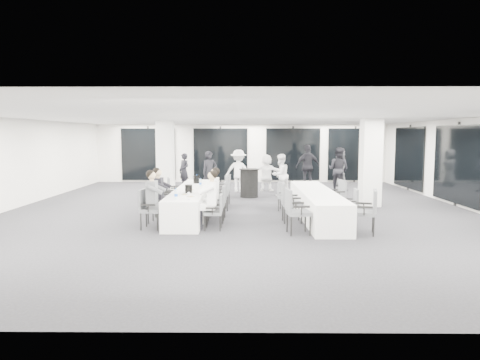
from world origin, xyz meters
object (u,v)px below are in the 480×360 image
object	(u,v)px
standing_guest_c	(239,168)
chair_side_right_mid	(351,203)
chair_main_right_second	(219,202)
standing_guest_g	(184,168)
standing_guest_e	(340,165)
banquet_table_main	(192,202)
chair_side_left_mid	(289,200)
chair_side_left_far	(283,194)
standing_guest_b	(280,172)
ice_bucket_near	(189,189)
ice_bucket_far	(197,179)
chair_side_right_far	(338,193)
chair_main_right_near	(216,209)
chair_side_right_near	(368,209)
chair_main_left_fourth	(166,194)
standing_guest_d	(308,164)
chair_main_left_near	(148,206)
chair_main_right_mid	(220,197)
chair_main_left_far	(173,189)
standing_guest_h	(339,166)
chair_main_left_second	(155,202)
cocktail_table	(249,183)
standing_guest_f	(267,170)
chair_main_right_fourth	(222,191)
chair_main_right_far	(224,188)
chair_side_left_near	(295,209)
standing_guest_a	(210,170)
banquet_table_side	(317,204)

from	to	relation	value
standing_guest_c	chair_side_right_mid	bearing A→B (deg)	128.69
chair_main_right_second	standing_guest_g	xyz separation A→B (m)	(-1.93, 7.37, 0.30)
standing_guest_e	standing_guest_g	world-z (taller)	standing_guest_e
banquet_table_main	standing_guest_e	xyz separation A→B (m)	(5.82, 7.05, 0.56)
chair_side_left_mid	chair_side_right_mid	distance (m)	1.67
chair_side_left_far	standing_guest_b	distance (m)	3.23
standing_guest_b	standing_guest_e	bearing A→B (deg)	-172.40
ice_bucket_near	standing_guest_e	bearing A→B (deg)	54.03
banquet_table_main	ice_bucket_far	world-z (taller)	ice_bucket_far
chair_main_right_second	ice_bucket_near	xyz separation A→B (m)	(-0.81, 0.19, 0.31)
chair_side_right_far	chair_main_right_near	bearing A→B (deg)	113.30
chair_side_right_near	chair_main_left_fourth	bearing A→B (deg)	75.09
chair_side_right_near	chair_side_right_far	size ratio (longest dim) A/B	1.11
standing_guest_d	standing_guest_e	size ratio (longest dim) A/B	1.14
chair_main_left_near	chair_main_right_mid	bearing A→B (deg)	139.40
chair_main_left_far	standing_guest_h	world-z (taller)	standing_guest_h
chair_side_left_mid	standing_guest_c	distance (m)	6.19
chair_main_right_near	ice_bucket_far	distance (m)	3.47
standing_guest_b	ice_bucket_near	size ratio (longest dim) A/B	8.05
chair_side_right_near	standing_guest_b	xyz separation A→B (m)	(-1.47, 6.32, 0.30)
chair_main_right_near	chair_side_left_far	xyz separation A→B (m)	(1.86, 2.66, 0.00)
chair_main_left_second	chair_main_right_second	xyz separation A→B (m)	(1.67, 0.03, 0.01)
chair_side_left_mid	standing_guest_h	world-z (taller)	standing_guest_h
cocktail_table	standing_guest_f	xyz separation A→B (m)	(0.74, 1.82, 0.32)
chair_main_left_far	chair_side_right_far	size ratio (longest dim) A/B	0.96
banquet_table_main	chair_main_left_far	distance (m)	1.86
chair_main_right_second	chair_main_right_fourth	size ratio (longest dim) A/B	0.92
chair_main_left_second	standing_guest_g	bearing A→B (deg)	-172.59
chair_main_right_far	standing_guest_g	bearing A→B (deg)	37.52
chair_main_left_fourth	chair_side_right_far	bearing A→B (deg)	81.66
chair_side_left_near	chair_main_right_fourth	bearing A→B (deg)	-156.36
banquet_table_main	chair_main_right_near	distance (m)	2.15
standing_guest_a	standing_guest_g	bearing A→B (deg)	93.31
chair_side_right_mid	standing_guest_e	bearing A→B (deg)	-7.27
banquet_table_side	chair_main_right_second	xyz separation A→B (m)	(-2.67, -0.68, 0.18)
chair_main_left_near	ice_bucket_near	xyz separation A→B (m)	(0.86, 0.97, 0.31)
banquet_table_main	chair_main_right_fourth	bearing A→B (deg)	41.35
chair_side_left_far	standing_guest_g	distance (m)	6.73
chair_main_left_fourth	banquet_table_side	bearing A→B (deg)	68.11
chair_side_right_near	chair_side_right_far	xyz separation A→B (m)	(-0.01, 3.05, -0.06)
banquet_table_side	chair_side_right_far	bearing A→B (deg)	52.00
chair_main_left_fourth	standing_guest_f	size ratio (longest dim) A/B	0.54
chair_side_left_near	ice_bucket_near	distance (m)	3.05
standing_guest_a	chair_side_left_far	bearing A→B (deg)	-82.45
chair_main_left_far	chair_main_right_far	xyz separation A→B (m)	(1.66, 0.05, 0.05)
chair_side_left_near	standing_guest_a	world-z (taller)	standing_guest_a
chair_side_left_mid	chair_main_left_far	bearing A→B (deg)	-129.79
banquet_table_side	standing_guest_g	distance (m)	8.13
standing_guest_d	chair_main_left_fourth	bearing A→B (deg)	32.83
standing_guest_c	chair_main_right_far	bearing A→B (deg)	93.43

